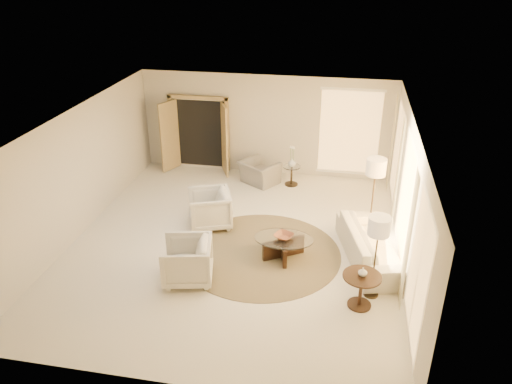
% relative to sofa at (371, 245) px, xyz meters
% --- Properties ---
extents(room, '(7.04, 8.04, 2.83)m').
position_rel_sofa_xyz_m(room, '(-2.90, 0.07, 1.05)').
color(room, silver).
rests_on(room, ground).
extents(windows_right, '(0.10, 6.40, 2.40)m').
position_rel_sofa_xyz_m(windows_right, '(0.55, 0.17, 1.00)').
color(windows_right, '#FFC066').
rests_on(windows_right, room).
extents(window_back_corner, '(1.70, 0.10, 2.40)m').
position_rel_sofa_xyz_m(window_back_corner, '(-0.60, 4.02, 1.00)').
color(window_back_corner, '#FFC066').
rests_on(window_back_corner, room).
extents(curtains_right, '(0.06, 5.20, 2.60)m').
position_rel_sofa_xyz_m(curtains_right, '(0.50, 1.07, 0.95)').
color(curtains_right, beige).
rests_on(curtains_right, room).
extents(french_doors, '(1.95, 0.66, 2.16)m').
position_rel_sofa_xyz_m(french_doors, '(-4.80, 3.89, 0.72)').
color(french_doors, '#A48C55').
rests_on(french_doors, room).
extents(area_rug, '(4.47, 4.47, 0.01)m').
position_rel_sofa_xyz_m(area_rug, '(-2.26, -0.20, -0.34)').
color(area_rug, '#3D321F').
rests_on(area_rug, room).
extents(sofa, '(1.53, 2.55, 0.70)m').
position_rel_sofa_xyz_m(sofa, '(0.00, 0.00, 0.00)').
color(sofa, beige).
rests_on(sofa, room).
extents(armchair_left, '(1.13, 1.16, 0.95)m').
position_rel_sofa_xyz_m(armchair_left, '(-3.64, 0.75, 0.12)').
color(armchair_left, beige).
rests_on(armchair_left, room).
extents(armchair_right, '(1.03, 1.08, 0.94)m').
position_rel_sofa_xyz_m(armchair_right, '(-3.50, -1.38, 0.12)').
color(armchair_right, beige).
rests_on(armchair_right, room).
extents(accent_chair, '(1.13, 1.04, 0.83)m').
position_rel_sofa_xyz_m(accent_chair, '(-2.94, 3.27, 0.07)').
color(accent_chair, gray).
rests_on(accent_chair, room).
extents(coffee_table, '(1.61, 1.61, 0.45)m').
position_rel_sofa_xyz_m(coffee_table, '(-1.78, -0.25, -0.07)').
color(coffee_table, black).
rests_on(coffee_table, room).
extents(end_table, '(0.69, 0.69, 0.65)m').
position_rel_sofa_xyz_m(end_table, '(-0.21, -1.57, 0.10)').
color(end_table, black).
rests_on(end_table, room).
extents(side_table, '(0.47, 0.47, 0.55)m').
position_rel_sofa_xyz_m(side_table, '(-2.05, 3.31, -0.02)').
color(side_table, '#2E2519').
rests_on(side_table, room).
extents(floor_lamp_near, '(0.43, 0.43, 1.78)m').
position_rel_sofa_xyz_m(floor_lamp_near, '(0.00, 1.15, 1.17)').
color(floor_lamp_near, '#2E2519').
rests_on(floor_lamp_near, room).
extents(floor_lamp_far, '(0.40, 0.40, 1.65)m').
position_rel_sofa_xyz_m(floor_lamp_far, '(0.00, -1.21, 1.05)').
color(floor_lamp_far, '#2E2519').
rests_on(floor_lamp_far, room).
extents(bowl, '(0.50, 0.50, 0.09)m').
position_rel_sofa_xyz_m(bowl, '(-1.78, -0.25, 0.15)').
color(bowl, brown).
rests_on(bowl, coffee_table).
extents(end_vase, '(0.21, 0.21, 0.17)m').
position_rel_sofa_xyz_m(end_vase, '(-0.21, -1.57, 0.38)').
color(end_vase, silver).
rests_on(end_vase, end_table).
extents(side_vase, '(0.24, 0.24, 0.22)m').
position_rel_sofa_xyz_m(side_vase, '(-2.05, 3.31, 0.31)').
color(side_vase, silver).
rests_on(side_vase, side_table).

